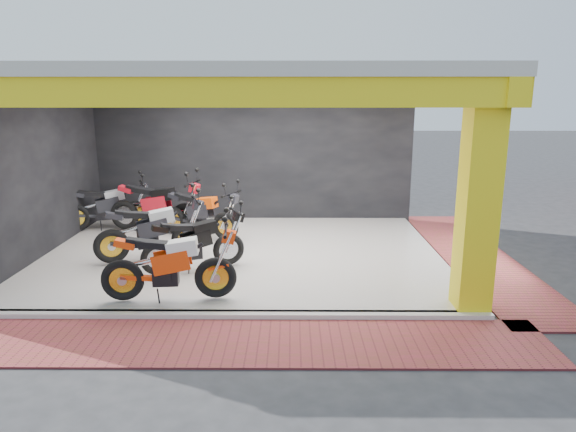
% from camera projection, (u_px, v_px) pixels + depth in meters
% --- Properties ---
extents(ground, '(80.00, 80.00, 0.00)m').
position_uv_depth(ground, '(232.00, 293.00, 8.68)').
color(ground, '#2D2D30').
rests_on(ground, ground).
extents(showroom_floor, '(8.00, 6.00, 0.10)m').
position_uv_depth(showroom_floor, '(243.00, 254.00, 10.61)').
color(showroom_floor, silver).
rests_on(showroom_floor, ground).
extents(showroom_ceiling, '(8.40, 6.40, 0.20)m').
position_uv_depth(showroom_ceiling, '(239.00, 77.00, 9.79)').
color(showroom_ceiling, beige).
rests_on(showroom_ceiling, corner_column).
extents(back_wall, '(8.20, 0.20, 3.50)m').
position_uv_depth(back_wall, '(253.00, 155.00, 13.24)').
color(back_wall, black).
rests_on(back_wall, ground).
extents(left_wall, '(0.20, 6.20, 3.50)m').
position_uv_depth(left_wall, '(37.00, 173.00, 10.25)').
color(left_wall, black).
rests_on(left_wall, ground).
extents(corner_column, '(0.50, 0.50, 3.50)m').
position_uv_depth(corner_column, '(478.00, 201.00, 7.52)').
color(corner_column, yellow).
rests_on(corner_column, ground).
extents(header_beam_front, '(8.40, 0.30, 0.40)m').
position_uv_depth(header_beam_front, '(218.00, 92.00, 6.95)').
color(header_beam_front, yellow).
rests_on(header_beam_front, corner_column).
extents(header_beam_right, '(0.30, 6.40, 0.40)m').
position_uv_depth(header_beam_right, '(448.00, 93.00, 9.84)').
color(header_beam_right, yellow).
rests_on(header_beam_right, corner_column).
extents(floor_kerb, '(8.00, 0.20, 0.10)m').
position_uv_depth(floor_kerb, '(224.00, 315.00, 7.68)').
color(floor_kerb, silver).
rests_on(floor_kerb, ground).
extents(paver_front, '(9.00, 1.40, 0.03)m').
position_uv_depth(paver_front, '(217.00, 342.00, 6.93)').
color(paver_front, '#993238').
rests_on(paver_front, ground).
extents(paver_right, '(1.40, 7.00, 0.03)m').
position_uv_depth(paver_right, '(475.00, 256.00, 10.59)').
color(paver_right, '#993238').
rests_on(paver_right, ground).
extents(moto_hero, '(2.28, 1.01, 1.36)m').
position_uv_depth(moto_hero, '(215.00, 258.00, 8.02)').
color(moto_hero, '#EF3B0A').
rests_on(moto_hero, showroom_floor).
extents(moto_row_a, '(2.39, 1.57, 1.37)m').
position_uv_depth(moto_row_a, '(187.00, 223.00, 10.16)').
color(moto_row_a, black).
rests_on(moto_row_a, showroom_floor).
extents(moto_row_b, '(2.17, 1.55, 1.25)m').
position_uv_depth(moto_row_b, '(228.00, 234.00, 9.59)').
color(moto_row_b, black).
rests_on(moto_row_b, showroom_floor).
extents(moto_row_c, '(2.28, 1.59, 1.31)m').
position_uv_depth(moto_row_c, '(225.00, 213.00, 11.22)').
color(moto_row_c, black).
rests_on(moto_row_c, showroom_floor).
extents(moto_row_d, '(2.49, 1.30, 1.45)m').
position_uv_depth(moto_row_d, '(185.00, 203.00, 11.81)').
color(moto_row_d, red).
rests_on(moto_row_d, showroom_floor).
extents(moto_row_e, '(2.26, 1.49, 1.29)m').
position_uv_depth(moto_row_e, '(135.00, 201.00, 12.48)').
color(moto_row_e, black).
rests_on(moto_row_e, showroom_floor).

